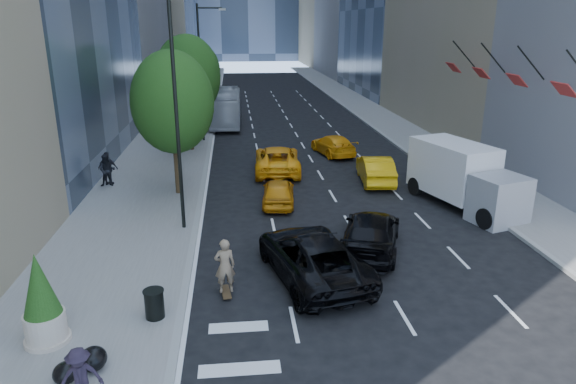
{
  "coord_description": "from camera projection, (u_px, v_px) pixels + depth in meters",
  "views": [
    {
      "loc": [
        -4.13,
        -17.6,
        8.79
      ],
      "look_at": [
        -1.82,
        4.09,
        1.6
      ],
      "focal_mm": 32.0,
      "sensor_mm": 36.0,
      "label": 1
    }
  ],
  "objects": [
    {
      "name": "tree_near",
      "position": [
        173.0,
        102.0,
        26.01
      ],
      "size": [
        4.2,
        4.2,
        7.46
      ],
      "color": "black",
      "rests_on": "sidewalk_left"
    },
    {
      "name": "traffic_signal",
      "position": [
        211.0,
        67.0,
        55.59
      ],
      "size": [
        2.48,
        0.53,
        5.2
      ],
      "color": "black",
      "rests_on": "sidewalk_left"
    },
    {
      "name": "planter_shrub",
      "position": [
        42.0,
        301.0,
        14.25
      ],
      "size": [
        1.14,
        1.14,
        2.73
      ],
      "color": "beige",
      "rests_on": "sidewalk_left"
    },
    {
      "name": "black_sedan_mercedes",
      "position": [
        371.0,
        233.0,
        20.61
      ],
      "size": [
        3.82,
        5.78,
        1.56
      ],
      "primitive_type": "imported",
      "rotation": [
        0.0,
        0.0,
        2.81
      ],
      "color": "black",
      "rests_on": "ground"
    },
    {
      "name": "lamp_far",
      "position": [
        202.0,
        65.0,
        38.11
      ],
      "size": [
        2.13,
        0.22,
        10.0
      ],
      "color": "black",
      "rests_on": "sidewalk_left"
    },
    {
      "name": "taxi_b",
      "position": [
        375.0,
        169.0,
        29.61
      ],
      "size": [
        2.16,
        4.92,
        1.57
      ],
      "primitive_type": "imported",
      "rotation": [
        0.0,
        0.0,
        3.03
      ],
      "color": "#D19A0B",
      "rests_on": "ground"
    },
    {
      "name": "facade_flags",
      "position": [
        500.0,
        73.0,
        28.36
      ],
      "size": [
        1.85,
        13.3,
        2.05
      ],
      "color": "black",
      "rests_on": "ground"
    },
    {
      "name": "skateboarder",
      "position": [
        225.0,
        269.0,
        17.15
      ],
      "size": [
        0.75,
        0.55,
        1.92
      ],
      "primitive_type": "imported",
      "rotation": [
        0.0,
        0.0,
        3.27
      ],
      "color": "#7C674D",
      "rests_on": "ground"
    },
    {
      "name": "black_sedan_lincoln",
      "position": [
        312.0,
        256.0,
        18.43
      ],
      "size": [
        4.04,
        6.5,
        1.68
      ],
      "primitive_type": "imported",
      "rotation": [
        0.0,
        0.0,
        3.36
      ],
      "color": "black",
      "rests_on": "ground"
    },
    {
      "name": "city_bus",
      "position": [
        226.0,
        107.0,
        46.83
      ],
      "size": [
        2.74,
        10.79,
        2.99
      ],
      "primitive_type": "imported",
      "rotation": [
        0.0,
        0.0,
        -0.02
      ],
      "color": "#BABDC1",
      "rests_on": "ground"
    },
    {
      "name": "tree_far",
      "position": [
        199.0,
        70.0,
        47.84
      ],
      "size": [
        3.9,
        3.9,
        6.92
      ],
      "color": "black",
      "rests_on": "sidewalk_left"
    },
    {
      "name": "trash_can",
      "position": [
        154.0,
        304.0,
        15.72
      ],
      "size": [
        0.59,
        0.59,
        0.88
      ],
      "primitive_type": "cylinder",
      "color": "black",
      "rests_on": "sidewalk_left"
    },
    {
      "name": "pedestrian_c",
      "position": [
        80.0,
        378.0,
        11.98
      ],
      "size": [
        1.09,
        0.76,
        1.54
      ],
      "primitive_type": "imported",
      "rotation": [
        0.0,
        0.0,
        0.2
      ],
      "color": "black",
      "rests_on": "sidewalk_left"
    },
    {
      "name": "ground",
      "position": [
        346.0,
        263.0,
        19.79
      ],
      "size": [
        160.0,
        160.0,
        0.0
      ],
      "primitive_type": "plane",
      "color": "black",
      "rests_on": "ground"
    },
    {
      "name": "tree_mid",
      "position": [
        188.0,
        76.0,
        35.34
      ],
      "size": [
        4.5,
        4.5,
        7.99
      ],
      "color": "black",
      "rests_on": "sidewalk_left"
    },
    {
      "name": "pedestrian_a",
      "position": [
        107.0,
        170.0,
        28.33
      ],
      "size": [
        0.94,
        0.76,
        1.81
      ],
      "primitive_type": "imported",
      "rotation": [
        0.0,
        0.0,
        0.09
      ],
      "color": "black",
      "rests_on": "sidewalk_left"
    },
    {
      "name": "garbage_bags",
      "position": [
        82.0,
        364.0,
        13.2
      ],
      "size": [
        1.24,
        1.19,
        0.61
      ],
      "color": "black",
      "rests_on": "sidewalk_left"
    },
    {
      "name": "sidewalk_left",
      "position": [
        181.0,
        123.0,
        47.19
      ],
      "size": [
        6.0,
        120.0,
        0.15
      ],
      "primitive_type": "cube",
      "color": "slate",
      "rests_on": "ground"
    },
    {
      "name": "taxi_a",
      "position": [
        278.0,
        192.0,
        26.0
      ],
      "size": [
        1.98,
        4.06,
        1.33
      ],
      "primitive_type": "imported",
      "rotation": [
        0.0,
        0.0,
        3.04
      ],
      "color": "orange",
      "rests_on": "ground"
    },
    {
      "name": "lamp_near",
      "position": [
        180.0,
        99.0,
        21.11
      ],
      "size": [
        2.13,
        0.22,
        10.0
      ],
      "color": "black",
      "rests_on": "sidewalk_left"
    },
    {
      "name": "box_truck",
      "position": [
        464.0,
        176.0,
        25.41
      ],
      "size": [
        4.07,
        6.85,
        3.09
      ],
      "rotation": [
        0.0,
        0.0,
        0.29
      ],
      "color": "silver",
      "rests_on": "ground"
    },
    {
      "name": "pedestrian_b",
      "position": [
        108.0,
        168.0,
        28.56
      ],
      "size": [
        1.17,
        0.65,
        1.89
      ],
      "primitive_type": "imported",
      "rotation": [
        0.0,
        0.0,
        2.96
      ],
      "color": "black",
      "rests_on": "sidewalk_left"
    },
    {
      "name": "taxi_c",
      "position": [
        277.0,
        159.0,
        31.66
      ],
      "size": [
        3.02,
        5.94,
        1.61
      ],
      "primitive_type": "imported",
      "rotation": [
        0.0,
        0.0,
        3.08
      ],
      "color": "#FFA20D",
      "rests_on": "ground"
    },
    {
      "name": "sidewalk_right",
      "position": [
        382.0,
        119.0,
        49.1
      ],
      "size": [
        4.0,
        120.0,
        0.15
      ],
      "primitive_type": "cube",
      "color": "slate",
      "rests_on": "ground"
    },
    {
      "name": "taxi_d",
      "position": [
        333.0,
        145.0,
        35.93
      ],
      "size": [
        2.87,
        5.02,
        1.37
      ],
      "primitive_type": "imported",
      "rotation": [
        0.0,
        0.0,
        3.35
      ],
      "color": "#F99F0D",
      "rests_on": "ground"
    }
  ]
}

